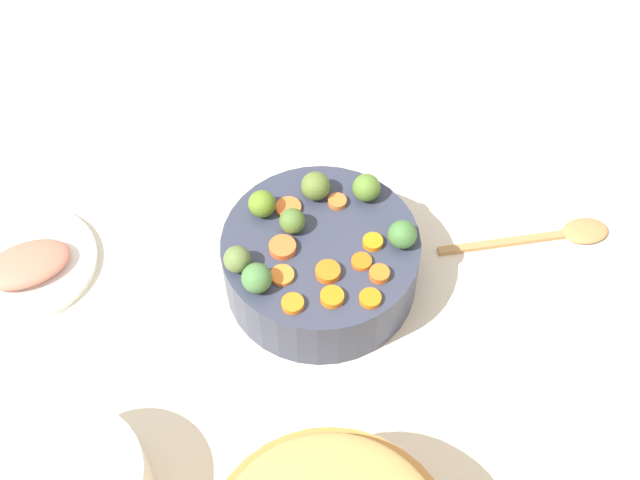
{
  "coord_description": "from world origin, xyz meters",
  "views": [
    {
      "loc": [
        -0.64,
        -0.16,
        1.04
      ],
      "look_at": [
        -0.0,
        -0.01,
        0.13
      ],
      "focal_mm": 46.92,
      "sensor_mm": 36.0,
      "label": 1
    }
  ],
  "objects": [
    {
      "name": "brussels_sprout_1",
      "position": [
        0.09,
        -0.06,
        0.14
      ],
      "size": [
        0.04,
        0.04,
        0.04
      ],
      "primitive_type": "sphere",
      "color": "#567F2E",
      "rests_on": "serving_bowl_carrots"
    },
    {
      "name": "serving_bowl_carrots",
      "position": [
        -0.0,
        -0.01,
        0.07
      ],
      "size": [
        0.27,
        0.27,
        0.1
      ],
      "primitive_type": "cylinder",
      "color": "#333A4E",
      "rests_on": "tabletop"
    },
    {
      "name": "brussels_sprout_4",
      "position": [
        0.08,
        0.01,
        0.14
      ],
      "size": [
        0.04,
        0.04,
        0.04
      ],
      "primitive_type": "sphere",
      "color": "#5B7431",
      "rests_on": "serving_bowl_carrots"
    },
    {
      "name": "carrot_slice_0",
      "position": [
        -0.11,
        -0.0,
        0.12
      ],
      "size": [
        0.04,
        0.04,
        0.01
      ],
      "primitive_type": "cylinder",
      "rotation": [
        0.0,
        0.0,
        4.49
      ],
      "color": "orange",
      "rests_on": "serving_bowl_carrots"
    },
    {
      "name": "carrot_slice_5",
      "position": [
        -0.09,
        -0.05,
        0.12
      ],
      "size": [
        0.04,
        0.04,
        0.01
      ],
      "primitive_type": "cylinder",
      "rotation": [
        0.0,
        0.0,
        2.92
      ],
      "color": "orange",
      "rests_on": "serving_bowl_carrots"
    },
    {
      "name": "carrot_slice_2",
      "position": [
        -0.04,
        -0.1,
        0.12
      ],
      "size": [
        0.03,
        0.03,
        0.01
      ],
      "primitive_type": "cylinder",
      "rotation": [
        0.0,
        0.0,
        3.32
      ],
      "color": "orange",
      "rests_on": "serving_bowl_carrots"
    },
    {
      "name": "brussels_sprout_3",
      "position": [
        0.02,
        -0.12,
        0.14
      ],
      "size": [
        0.04,
        0.04,
        0.04
      ],
      "primitive_type": "sphere",
      "color": "#42783A",
      "rests_on": "serving_bowl_carrots"
    },
    {
      "name": "carrot_slice_8",
      "position": [
        -0.08,
        -0.1,
        0.12
      ],
      "size": [
        0.03,
        0.03,
        0.01
      ],
      "primitive_type": "cylinder",
      "rotation": [
        0.0,
        0.0,
        1.69
      ],
      "color": "orange",
      "rests_on": "serving_bowl_carrots"
    },
    {
      "name": "carrot_slice_3",
      "position": [
        0.05,
        0.04,
        0.12
      ],
      "size": [
        0.04,
        0.04,
        0.01
      ],
      "primitive_type": "cylinder",
      "rotation": [
        0.0,
        0.0,
        3.24
      ],
      "color": "orange",
      "rests_on": "serving_bowl_carrots"
    },
    {
      "name": "ham_slice_main",
      "position": [
        -0.08,
        0.4,
        0.05
      ],
      "size": [
        0.14,
        0.15,
        0.03
      ],
      "primitive_type": "ellipsoid",
      "rotation": [
        0.0,
        0.0,
        2.23
      ],
      "color": "#CC765F",
      "rests_on": "ham_plate"
    },
    {
      "name": "ham_plate",
      "position": [
        -0.07,
        0.41,
        0.03
      ],
      "size": [
        0.2,
        0.2,
        0.01
      ],
      "primitive_type": "cylinder",
      "color": "white",
      "rests_on": "tabletop"
    },
    {
      "name": "carrot_slice_9",
      "position": [
        0.01,
        -0.08,
        0.12
      ],
      "size": [
        0.04,
        0.04,
        0.01
      ],
      "primitive_type": "cylinder",
      "rotation": [
        0.0,
        0.0,
        3.76
      ],
      "color": "orange",
      "rests_on": "serving_bowl_carrots"
    },
    {
      "name": "brussels_sprout_6",
      "position": [
        -0.09,
        0.05,
        0.14
      ],
      "size": [
        0.04,
        0.04,
        0.04
      ],
      "primitive_type": "sphere",
      "color": "#487B40",
      "rests_on": "serving_bowl_carrots"
    },
    {
      "name": "tabletop",
      "position": [
        0.0,
        0.0,
        0.01
      ],
      "size": [
        2.4,
        2.4,
        0.02
      ],
      "primitive_type": "cube",
      "color": "beige",
      "rests_on": "ground"
    },
    {
      "name": "brussels_sprout_2",
      "position": [
        -0.06,
        0.09,
        0.13
      ],
      "size": [
        0.04,
        0.04,
        0.04
      ],
      "primitive_type": "sphere",
      "color": "#5E773D",
      "rests_on": "serving_bowl_carrots"
    },
    {
      "name": "carrot_slice_10",
      "position": [
        -0.07,
        0.02,
        0.12
      ],
      "size": [
        0.03,
        0.03,
        0.01
      ],
      "primitive_type": "cylinder",
      "rotation": [
        0.0,
        0.0,
        3.21
      ],
      "color": "orange",
      "rests_on": "serving_bowl_carrots"
    },
    {
      "name": "brussels_sprout_5",
      "position": [
        0.01,
        0.03,
        0.13
      ],
      "size": [
        0.04,
        0.04,
        0.04
      ],
      "primitive_type": "sphere",
      "color": "#4F712F",
      "rests_on": "serving_bowl_carrots"
    },
    {
      "name": "carrot_slice_4",
      "position": [
        -0.02,
        0.03,
        0.12
      ],
      "size": [
        0.05,
        0.05,
        0.01
      ],
      "primitive_type": "cylinder",
      "rotation": [
        0.0,
        0.0,
        1.01
      ],
      "color": "orange",
      "rests_on": "serving_bowl_carrots"
    },
    {
      "name": "wooden_spoon",
      "position": [
        0.16,
        -0.35,
        0.03
      ],
      "size": [
        0.13,
        0.25,
        0.01
      ],
      "color": "#B1834D",
      "rests_on": "tabletop"
    },
    {
      "name": "carrot_slice_7",
      "position": [
        -0.05,
        -0.03,
        0.12
      ],
      "size": [
        0.04,
        0.04,
        0.01
      ],
      "primitive_type": "cylinder",
      "rotation": [
        0.0,
        0.0,
        2.92
      ],
      "color": "orange",
      "rests_on": "serving_bowl_carrots"
    },
    {
      "name": "brussels_sprout_0",
      "position": [
        0.03,
        0.08,
        0.13
      ],
      "size": [
        0.04,
        0.04,
        0.04
      ],
      "primitive_type": "sphere",
      "color": "olive",
      "rests_on": "serving_bowl_carrots"
    },
    {
      "name": "carrot_slice_6",
      "position": [
        0.07,
        -0.02,
        0.12
      ],
      "size": [
        0.03,
        0.03,
        0.01
      ],
      "primitive_type": "cylinder",
      "rotation": [
        0.0,
        0.0,
        3.09
      ],
      "color": "orange",
      "rests_on": "serving_bowl_carrots"
    },
    {
      "name": "carrot_slice_1",
      "position": [
        -0.02,
        -0.07,
        0.12
      ],
      "size": [
        0.04,
        0.04,
        0.01
      ],
      "primitive_type": "cylinder",
      "rotation": [
        0.0,
        0.0,
        2.2
      ],
      "color": "orange",
      "rests_on": "serving_bowl_carrots"
    }
  ]
}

